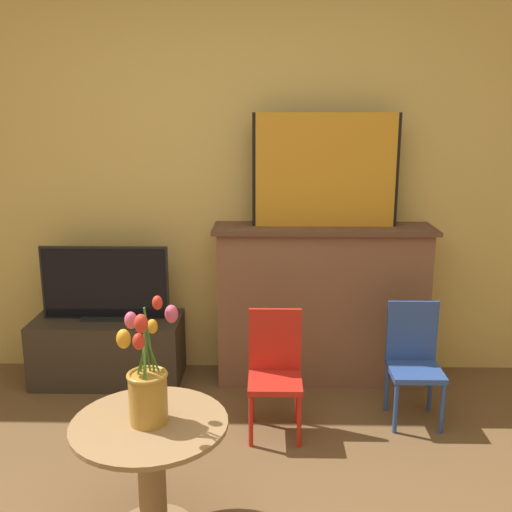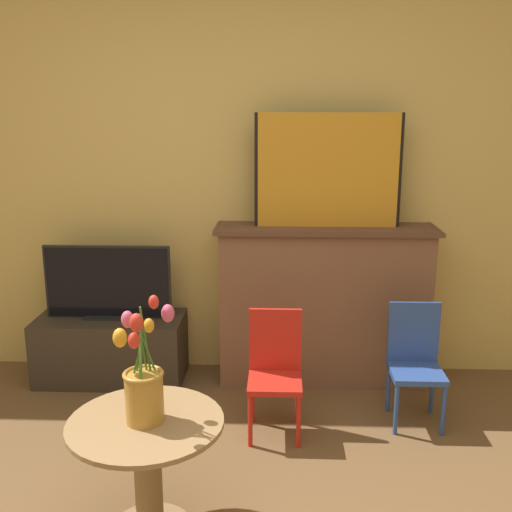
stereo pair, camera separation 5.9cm
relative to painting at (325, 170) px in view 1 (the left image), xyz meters
name	(u,v)px [view 1 (the left image)]	position (x,y,z in m)	size (l,w,h in m)	color
wall_back	(236,163)	(-0.54, 0.19, 0.03)	(8.00, 0.06, 2.70)	#E0BC66
fireplace_mantel	(321,302)	(0.00, -0.01, -0.82)	(1.34, 0.37, 0.99)	brown
painting	(325,170)	(0.00, 0.00, 0.00)	(0.87, 0.03, 0.67)	black
tv_stand	(109,349)	(-1.34, -0.07, -1.12)	(0.92, 0.41, 0.41)	#382D23
tv_monitor	(105,284)	(-1.34, -0.06, -0.69)	(0.78, 0.12, 0.46)	black
chair_red	(275,367)	(-0.30, -0.65, -0.97)	(0.28, 0.28, 0.66)	red
chair_blue	(414,357)	(0.46, -0.50, -0.97)	(0.28, 0.28, 0.66)	#2D4C99
side_table	(151,462)	(-0.80, -1.49, -1.00)	(0.61, 0.61, 0.50)	#99754C
vase_tulips	(147,383)	(-0.80, -1.49, -0.66)	(0.23, 0.23, 0.49)	#B78433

